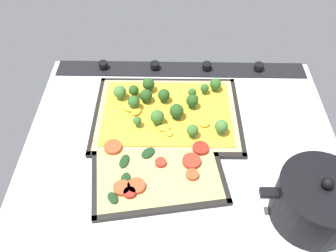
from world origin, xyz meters
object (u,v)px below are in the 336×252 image
Objects in this scene: veggie_pizza_back at (156,170)px; cooking_pot at (316,201)px; baking_tray_front at (167,116)px; baking_tray_back at (157,172)px; broccoli_pizza at (167,110)px.

veggie_pizza_back is 35.22cm from cooking_pot.
baking_tray_front is 1.18× the size of baking_tray_back.
veggie_pizza_back is at bearing 83.17° from baking_tray_front.
baking_tray_back is at bearing -17.21° from cooking_pot.
broccoli_pizza is 1.21× the size of veggie_pizza_back.
broccoli_pizza is 18.81cm from baking_tray_back.
veggie_pizza_back reaches higher than baking_tray_front.
veggie_pizza_back reaches higher than baking_tray_back.
cooking_pot reaches higher than broccoli_pizza.
broccoli_pizza is 1.11× the size of baking_tray_back.
cooking_pot is (-31.18, 28.53, 5.41)cm from baking_tray_front.
veggie_pizza_back is at bearing 83.72° from broccoli_pizza.
cooking_pot reaches higher than baking_tray_front.
broccoli_pizza is 42.78cm from cooking_pot.
baking_tray_front is 42.61cm from cooking_pot.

